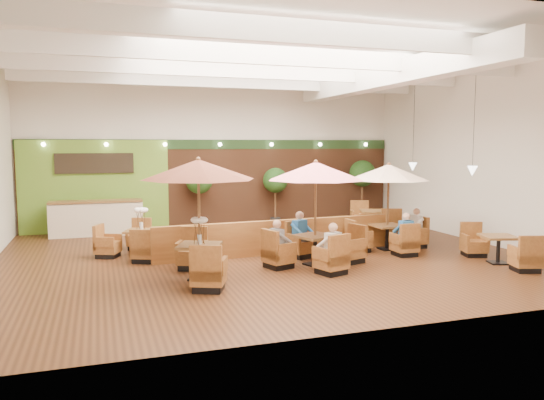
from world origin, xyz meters
name	(u,v)px	position (x,y,z in m)	size (l,w,h in m)	color
room	(263,124)	(0.25, 1.22, 3.63)	(14.04, 14.00, 5.52)	#381E0F
service_counter	(97,218)	(-4.40, 5.10, 0.58)	(3.00, 0.75, 1.18)	beige
booth_divider	(277,237)	(0.36, 0.25, 0.48)	(6.94, 0.18, 0.96)	brown
table_0	(199,187)	(-2.18, -1.77, 2.10)	(2.57, 2.90, 2.77)	brown
table_1	(316,194)	(0.85, -1.31, 1.82)	(2.76, 2.76, 2.67)	brown
table_2	(388,190)	(3.63, -0.11, 1.74)	(2.46, 2.46, 2.54)	brown
table_3	(133,240)	(-3.45, 1.30, 0.44)	(1.81, 2.56, 1.49)	brown
table_4	(498,250)	(5.40, -2.60, 0.35)	(1.02, 2.58, 0.92)	brown
table_5	(374,222)	(4.70, 2.56, 0.38)	(1.14, 2.84, 1.00)	brown
topiary_0	(199,183)	(-0.87, 5.30, 1.68)	(0.97, 0.97, 2.26)	black
topiary_1	(275,183)	(2.02, 5.30, 1.62)	(0.94, 0.94, 2.18)	black
topiary_2	(362,176)	(5.66, 5.30, 1.81)	(1.04, 1.04, 2.42)	black
diner_0	(331,243)	(0.85, -2.29, 0.75)	(0.42, 0.39, 0.77)	silver
diner_1	(301,230)	(0.85, -0.33, 0.76)	(0.45, 0.43, 0.79)	#286AB0
diner_2	(279,238)	(-0.12, -1.31, 0.74)	(0.35, 0.40, 0.75)	slate
diner_3	(405,229)	(3.63, -1.04, 0.74)	(0.37, 0.30, 0.74)	#286AB0
diner_4	(415,223)	(4.55, -0.11, 0.73)	(0.29, 0.36, 0.72)	silver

